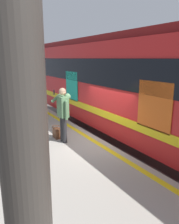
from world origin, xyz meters
name	(u,v)px	position (x,y,z in m)	size (l,w,h in m)	color
ground_plane	(99,163)	(0.00, 0.00, 0.00)	(23.50, 23.50, 0.00)	#4C4742
platform	(38,166)	(0.00, 2.11, 0.45)	(12.75, 4.22, 0.91)	#9E998E
safety_line	(92,140)	(0.00, 0.30, 0.91)	(12.50, 0.16, 0.01)	yellow
track_rail_near	(125,154)	(0.00, -1.12, 0.08)	(16.58, 0.08, 0.16)	slate
track_rail_far	(153,146)	(0.00, -2.55, 0.08)	(16.58, 0.08, 0.16)	slate
train_carriage	(136,83)	(0.38, -1.83, 2.59)	(13.49, 3.03, 4.11)	red
passenger	(63,111)	(0.30, 1.15, 1.92)	(0.57, 0.55, 1.72)	#262628
handbag	(57,133)	(0.75, 1.21, 1.09)	(0.34, 0.31, 0.40)	#59331E
station_column	(24,158)	(-4.39, 3.43, 2.84)	(0.33, 0.33, 3.86)	#38332D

